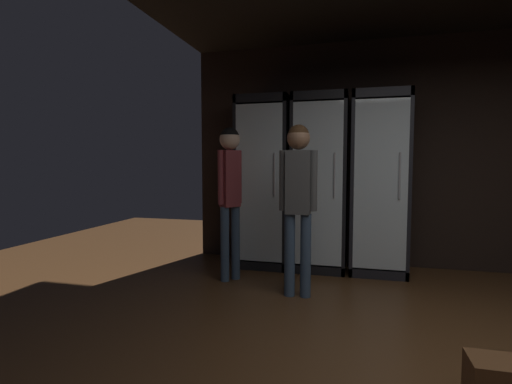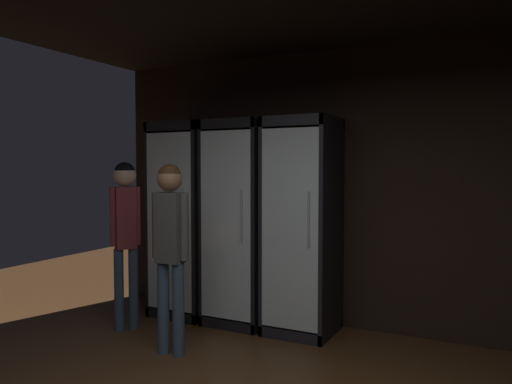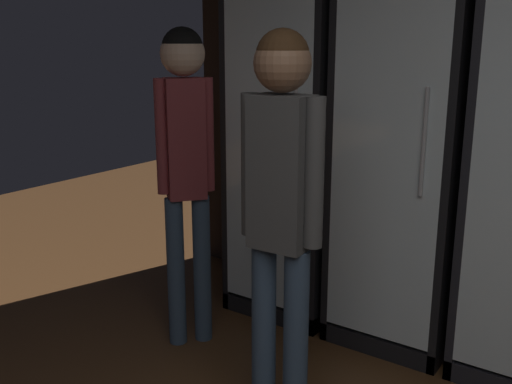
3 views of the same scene
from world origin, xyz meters
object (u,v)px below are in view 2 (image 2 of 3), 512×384
object	(u,v)px
cooler_left	(200,181)
shopper_near	(371,178)
cooler_center	(265,184)
cooler_far_right	(428,190)
cooler_right	(341,187)
shopper_far	(32,170)
cooler_far_left	(143,180)

from	to	relation	value
cooler_left	shopper_near	xyz separation A→B (m)	(1.78, -0.94, 0.13)
cooler_center	shopper_near	world-z (taller)	cooler_center
cooler_left	cooler_far_right	distance (m)	2.01
cooler_right	cooler_far_right	distance (m)	0.67
shopper_far	cooler_right	bearing A→B (deg)	24.69
cooler_far_left	shopper_far	bearing A→B (deg)	-104.66
cooler_right	shopper_far	distance (m)	2.52
cooler_right	shopper_far	world-z (taller)	cooler_right
cooler_left	cooler_far_right	size ratio (longest dim) A/B	1.00
cooler_far_right	cooler_right	bearing A→B (deg)	-179.99
shopper_near	cooler_center	bearing A→B (deg)	139.80
cooler_left	shopper_far	distance (m)	1.42
cooler_far_left	cooler_right	size ratio (longest dim) A/B	1.00
cooler_far_left	cooler_right	distance (m)	2.01
cooler_far_left	shopper_near	world-z (taller)	cooler_far_left
cooler_far_left	cooler_far_right	xyz separation A→B (m)	(2.68, -0.00, 0.00)
cooler_far_left	cooler_left	world-z (taller)	same
cooler_far_left	cooler_right	world-z (taller)	same
shopper_far	cooler_far_left	bearing A→B (deg)	75.34
shopper_far	shopper_near	bearing A→B (deg)	2.42
cooler_far_right	shopper_near	xyz separation A→B (m)	(-0.23, -0.93, 0.14)
cooler_left	cooler_right	distance (m)	1.34
cooler_left	cooler_center	size ratio (longest dim) A/B	1.00
cooler_right	cooler_far_right	world-z (taller)	same
cooler_far_left	cooler_far_right	bearing A→B (deg)	-0.02
cooler_far_left	cooler_right	xyz separation A→B (m)	(2.01, -0.00, -0.00)
cooler_far_left	cooler_left	xyz separation A→B (m)	(0.67, 0.00, 0.00)
cooler_far_left	shopper_near	bearing A→B (deg)	-20.93
cooler_left	cooler_center	xyz separation A→B (m)	(0.67, -0.00, -0.00)
cooler_far_right	cooler_far_left	bearing A→B (deg)	179.98
cooler_far_left	cooler_center	bearing A→B (deg)	-0.02
cooler_center	cooler_left	bearing A→B (deg)	179.86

